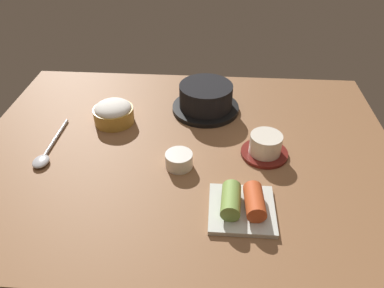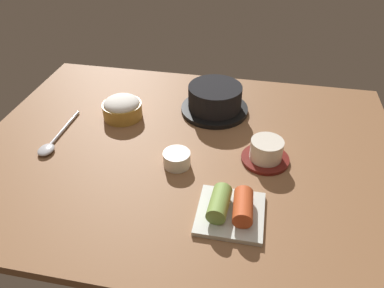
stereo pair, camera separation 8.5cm
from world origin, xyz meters
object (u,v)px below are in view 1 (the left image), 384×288
Objects in this scene: rice_bowl at (113,112)px; banchan_cup_center at (179,160)px; stone_pot at (206,98)px; spoon at (46,154)px; kimchi_plate at (242,204)px; tea_cup_with_saucer at (265,146)px.

banchan_cup_center is (18.59, -16.64, -1.05)cm from rice_bowl.
spoon is at bearing -147.87° from stone_pot.
stone_pot is at bearing 78.45° from banchan_cup_center.
banchan_cup_center is at bearing 136.79° from kimchi_plate.
tea_cup_with_saucer reaches higher than spoon.
stone_pot reaches higher than kimchi_plate.
stone_pot reaches higher than banchan_cup_center.
tea_cup_with_saucer is 20.09cm from banchan_cup_center.
stone_pot is at bearing 127.77° from tea_cup_with_saucer.
rice_bowl is 0.81× the size of kimchi_plate.
stone_pot is at bearing 103.08° from kimchi_plate.
rice_bowl is at bearing -162.46° from stone_pot.
stone_pot is 1.42× the size of kimchi_plate.
tea_cup_with_saucer is at bearing 4.56° from spoon.
spoon is (-50.40, -4.02, -1.86)cm from tea_cup_with_saucer.
spoon is (-31.08, 1.46, -1.21)cm from banchan_cup_center.
rice_bowl is 0.95× the size of tea_cup_with_saucer.
kimchi_plate is at bearing -42.41° from rice_bowl.
stone_pot reaches higher than spoon.
stone_pot is 0.93× the size of spoon.
stone_pot is 23.55cm from tea_cup_with_saucer.
banchan_cup_center is (-19.32, -5.48, -0.65)cm from tea_cup_with_saucer.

